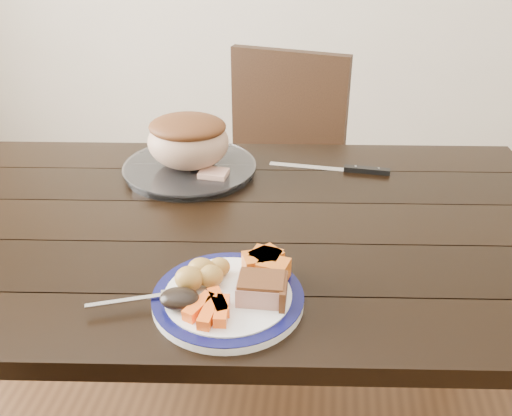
# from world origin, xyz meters

# --- Properties ---
(dining_table) EXTENTS (1.69, 1.06, 0.75)m
(dining_table) POSITION_xyz_m (0.00, 0.00, 0.66)
(dining_table) COLOR black
(dining_table) RESTS_ON ground
(chair_far) EXTENTS (0.50, 0.51, 0.93)m
(chair_far) POSITION_xyz_m (0.06, 0.74, 0.52)
(chair_far) COLOR black
(chair_far) RESTS_ON ground
(dinner_plate) EXTENTS (0.27, 0.27, 0.02)m
(dinner_plate) POSITION_xyz_m (0.06, -0.28, 0.76)
(dinner_plate) COLOR white
(dinner_plate) RESTS_ON dining_table
(plate_rim) EXTENTS (0.27, 0.27, 0.02)m
(plate_rim) POSITION_xyz_m (0.06, -0.28, 0.77)
(plate_rim) COLOR #0C0D3E
(plate_rim) RESTS_ON dinner_plate
(serving_platter) EXTENTS (0.34, 0.34, 0.02)m
(serving_platter) POSITION_xyz_m (-0.13, 0.24, 0.76)
(serving_platter) COLOR white
(serving_platter) RESTS_ON dining_table
(pork_slice) EXTENTS (0.08, 0.07, 0.04)m
(pork_slice) POSITION_xyz_m (0.12, -0.29, 0.79)
(pork_slice) COLOR tan
(pork_slice) RESTS_ON dinner_plate
(roasted_potatoes) EXTENTS (0.09, 0.09, 0.04)m
(roasted_potatoes) POSITION_xyz_m (0.01, -0.26, 0.79)
(roasted_potatoes) COLOR gold
(roasted_potatoes) RESTS_ON dinner_plate
(carrot_batons) EXTENTS (0.08, 0.10, 0.02)m
(carrot_batons) POSITION_xyz_m (0.05, -0.34, 0.78)
(carrot_batons) COLOR #FF5D15
(carrot_batons) RESTS_ON dinner_plate
(pumpkin_wedges) EXTENTS (0.10, 0.09, 0.04)m
(pumpkin_wedges) POSITION_xyz_m (0.12, -0.21, 0.79)
(pumpkin_wedges) COLOR orange
(pumpkin_wedges) RESTS_ON dinner_plate
(dark_mushroom) EXTENTS (0.07, 0.05, 0.03)m
(dark_mushroom) POSITION_xyz_m (-0.01, -0.33, 0.79)
(dark_mushroom) COLOR black
(dark_mushroom) RESTS_ON dinner_plate
(fork) EXTENTS (0.17, 0.08, 0.00)m
(fork) POSITION_xyz_m (-0.08, -0.32, 0.77)
(fork) COLOR silver
(fork) RESTS_ON dinner_plate
(roast_joint) EXTENTS (0.21, 0.18, 0.14)m
(roast_joint) POSITION_xyz_m (-0.13, 0.24, 0.84)
(roast_joint) COLOR tan
(roast_joint) RESTS_ON serving_platter
(cut_slice) EXTENTS (0.08, 0.06, 0.02)m
(cut_slice) POSITION_xyz_m (-0.05, 0.18, 0.78)
(cut_slice) COLOR tan
(cut_slice) RESTS_ON serving_platter
(carving_knife) EXTENTS (0.32, 0.05, 0.01)m
(carving_knife) POSITION_xyz_m (0.29, 0.30, 0.76)
(carving_knife) COLOR silver
(carving_knife) RESTS_ON dining_table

